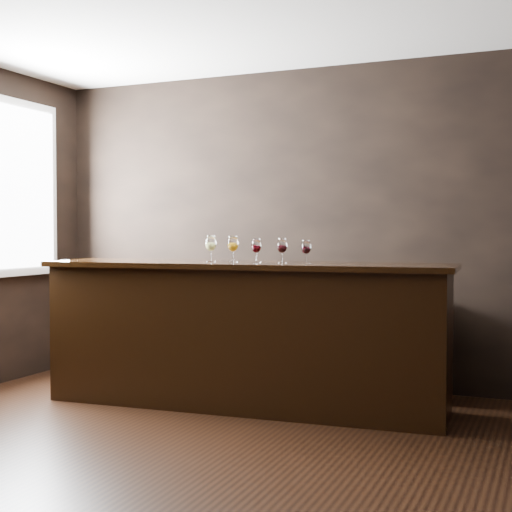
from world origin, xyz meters
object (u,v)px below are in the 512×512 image
at_px(back_bar_shelf, 311,343).
at_px(glass_red_b, 282,246).
at_px(glass_red_c, 306,248).
at_px(glass_white, 211,244).
at_px(glass_amber, 233,244).
at_px(glass_red_a, 256,246).
at_px(bar_counter, 245,337).

height_order(back_bar_shelf, glass_red_b, glass_red_b).
bearing_deg(glass_red_c, back_bar_shelf, 106.16).
bearing_deg(glass_red_c, glass_white, -178.06).
bearing_deg(glass_white, glass_red_b, 2.56).
relative_size(glass_red_b, glass_red_c, 1.07).
xyz_separation_m(back_bar_shelf, glass_amber, (-0.38, -0.77, 0.86)).
distance_m(glass_red_a, glass_red_c, 0.40).
xyz_separation_m(glass_red_a, glass_red_c, (0.39, 0.03, -0.01)).
bearing_deg(back_bar_shelf, glass_white, -125.22).
height_order(glass_red_a, glass_red_c, glass_red_a).
distance_m(back_bar_shelf, glass_red_c, 1.16).
bearing_deg(glass_red_c, bar_counter, -176.26).
xyz_separation_m(glass_amber, glass_red_a, (0.21, -0.02, -0.01)).
height_order(bar_counter, glass_red_b, glass_red_b).
relative_size(back_bar_shelf, glass_white, 10.51).
bearing_deg(glass_amber, back_bar_shelf, 63.71).
height_order(glass_white, glass_red_a, glass_white).
bearing_deg(glass_white, glass_red_c, 1.94).
relative_size(bar_counter, glass_red_b, 16.51).
xyz_separation_m(glass_amber, glass_red_b, (0.41, 0.00, -0.01)).
bearing_deg(glass_red_b, glass_white, -177.44).
distance_m(glass_white, glass_amber, 0.18).
distance_m(glass_amber, glass_red_b, 0.41).
relative_size(back_bar_shelf, glass_red_a, 11.84).
distance_m(glass_white, glass_red_c, 0.78).
bearing_deg(bar_counter, glass_red_a, 0.02).
distance_m(glass_amber, glass_red_a, 0.21).
xyz_separation_m(back_bar_shelf, glass_red_b, (0.03, -0.77, 0.85)).
height_order(glass_amber, glass_red_b, glass_amber).
relative_size(glass_red_a, glass_red_b, 0.99).
distance_m(glass_red_b, glass_red_c, 0.19).
bearing_deg(glass_amber, glass_red_a, -6.48).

